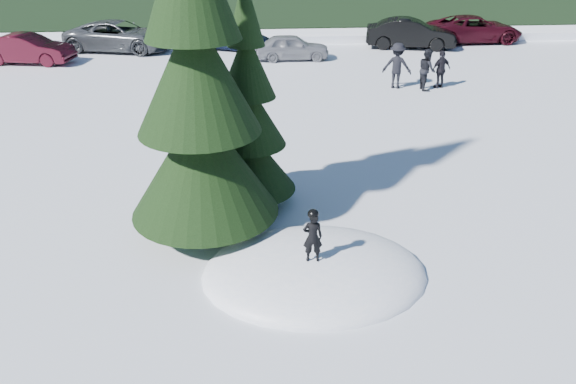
{
  "coord_description": "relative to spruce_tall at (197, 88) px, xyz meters",
  "views": [
    {
      "loc": [
        -1.23,
        -9.22,
        6.41
      ],
      "look_at": [
        -0.41,
        1.49,
        1.1
      ],
      "focal_mm": 35.0,
      "sensor_mm": 36.0,
      "label": 1
    }
  ],
  "objects": [
    {
      "name": "spruce_short",
      "position": [
        1.0,
        1.4,
        -1.22
      ],
      "size": [
        2.2,
        2.2,
        5.37
      ],
      "color": "black",
      "rests_on": "ground"
    },
    {
      "name": "car_1",
      "position": [
        -9.33,
        16.82,
        -2.63
      ],
      "size": [
        4.39,
        2.16,
        1.38
      ],
      "primitive_type": "imported",
      "rotation": [
        0.0,
        0.0,
        1.4
      ],
      "color": "#360914",
      "rests_on": "ground"
    },
    {
      "name": "car_2",
      "position": [
        -5.53,
        19.37,
        -2.55
      ],
      "size": [
        5.98,
        3.83,
        1.53
      ],
      "primitive_type": "imported",
      "rotation": [
        0.0,
        0.0,
        1.32
      ],
      "color": "#474B4F",
      "rests_on": "ground"
    },
    {
      "name": "child_skier",
      "position": [
        2.12,
        -2.03,
        -2.33
      ],
      "size": [
        0.38,
        0.26,
        1.02
      ],
      "primitive_type": "imported",
      "rotation": [
        0.0,
        0.0,
        3.11
      ],
      "color": "black",
      "rests_on": "snow_mound"
    },
    {
      "name": "car_6",
      "position": [
        13.77,
        20.13,
        -2.59
      ],
      "size": [
        5.3,
        2.58,
        1.45
      ],
      "primitive_type": "imported",
      "rotation": [
        0.0,
        0.0,
        1.6
      ],
      "color": "#330912",
      "rests_on": "ground"
    },
    {
      "name": "car_4",
      "position": [
        3.27,
        16.66,
        -2.7
      ],
      "size": [
        3.64,
        1.5,
        1.24
      ],
      "primitive_type": "imported",
      "rotation": [
        0.0,
        0.0,
        1.58
      ],
      "color": "gray",
      "rests_on": "ground"
    },
    {
      "name": "adult_2",
      "position": [
        7.13,
        11.31,
        -2.4
      ],
      "size": [
        1.35,
        1.07,
        1.83
      ],
      "primitive_type": "imported",
      "rotation": [
        0.0,
        0.0,
        2.76
      ],
      "color": "black",
      "rests_on": "ground"
    },
    {
      "name": "adult_0",
      "position": [
        8.28,
        10.97,
        -2.49
      ],
      "size": [
        0.64,
        0.82,
        1.65
      ],
      "primitive_type": "imported",
      "rotation": [
        0.0,
        0.0,
        1.59
      ],
      "color": "black",
      "rests_on": "ground"
    },
    {
      "name": "car_5",
      "position": [
        9.8,
        18.85,
        -2.55
      ],
      "size": [
        4.92,
        2.59,
        1.54
      ],
      "primitive_type": "imported",
      "rotation": [
        0.0,
        0.0,
        1.36
      ],
      "color": "black",
      "rests_on": "ground"
    },
    {
      "name": "car_3",
      "position": [
        0.32,
        19.3,
        -2.7
      ],
      "size": [
        4.63,
        3.17,
        1.24
      ],
      "primitive_type": "imported",
      "rotation": [
        0.0,
        0.0,
        1.2
      ],
      "color": "black",
      "rests_on": "ground"
    },
    {
      "name": "spruce_tall",
      "position": [
        0.0,
        0.0,
        0.0
      ],
      "size": [
        3.2,
        3.2,
        8.6
      ],
      "color": "black",
      "rests_on": "ground"
    },
    {
      "name": "snow_mound",
      "position": [
        2.2,
        -1.8,
        -3.32
      ],
      "size": [
        4.48,
        3.52,
        0.96
      ],
      "primitive_type": "ellipsoid",
      "color": "white",
      "rests_on": "ground"
    },
    {
      "name": "adult_1",
      "position": [
        8.93,
        11.17,
        -2.56
      ],
      "size": [
        0.97,
        0.67,
        1.53
      ],
      "primitive_type": "imported",
      "rotation": [
        0.0,
        0.0,
        3.51
      ],
      "color": "black",
      "rests_on": "ground"
    },
    {
      "name": "ground",
      "position": [
        2.2,
        -1.8,
        -3.32
      ],
      "size": [
        200.0,
        200.0,
        0.0
      ],
      "primitive_type": "plane",
      "color": "white",
      "rests_on": "ground"
    }
  ]
}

